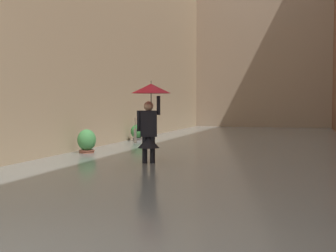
# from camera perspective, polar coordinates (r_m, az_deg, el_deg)

# --- Properties ---
(ground_plane) EXTENTS (60.73, 60.73, 0.00)m
(ground_plane) POSITION_cam_1_polar(r_m,az_deg,el_deg) (15.27, 7.20, -3.13)
(ground_plane) COLOR slate
(flood_water) EXTENTS (8.56, 30.29, 0.19)m
(flood_water) POSITION_cam_1_polar(r_m,az_deg,el_deg) (15.26, 7.20, -2.77)
(flood_water) COLOR slate
(flood_water) RESTS_ON ground_plane
(building_facade_right) EXTENTS (2.04, 28.29, 9.40)m
(building_facade_right) POSITION_cam_1_polar(r_m,az_deg,el_deg) (16.95, -9.32, 13.40)
(building_facade_right) COLOR tan
(building_facade_right) RESTS_ON ground_plane
(building_facade_far) EXTENTS (11.36, 1.80, 12.16)m
(building_facade_far) POSITION_cam_1_polar(r_m,az_deg,el_deg) (28.49, 11.75, 11.88)
(building_facade_far) COLOR gray
(building_facade_far) RESTS_ON ground_plane
(person_wading) EXTENTS (0.92, 0.92, 2.10)m
(person_wading) POSITION_cam_1_polar(r_m,az_deg,el_deg) (10.66, -2.29, 1.92)
(person_wading) COLOR black
(person_wading) RESTS_ON ground_plane
(potted_plant_mid_right) EXTENTS (0.50, 0.50, 0.79)m
(potted_plant_mid_right) POSITION_cam_1_polar(r_m,az_deg,el_deg) (17.11, -3.81, -0.93)
(potted_plant_mid_right) COLOR #66605B
(potted_plant_mid_right) RESTS_ON ground_plane
(potted_plant_near_right) EXTENTS (0.52, 0.52, 0.85)m
(potted_plant_near_right) POSITION_cam_1_polar(r_m,az_deg,el_deg) (13.12, -10.04, -2.12)
(potted_plant_near_right) COLOR brown
(potted_plant_near_right) RESTS_ON ground_plane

